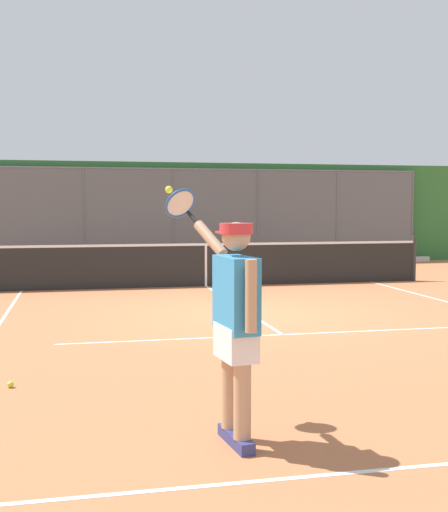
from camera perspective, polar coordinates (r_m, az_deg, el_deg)
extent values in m
plane|color=#B76B42|center=(11.05, 2.29, -5.03)|extent=(60.00, 60.00, 0.00)
cube|color=white|center=(9.37, 5.05, -6.73)|extent=(6.18, 0.05, 0.01)
cube|color=white|center=(12.11, 0.98, -4.19)|extent=(0.05, 5.75, 0.01)
cylinder|color=#565B60|center=(22.43, 15.84, 3.31)|extent=(0.07, 0.07, 2.92)
cylinder|color=#565B60|center=(21.32, 9.64, 3.37)|extent=(0.07, 0.07, 2.92)
cylinder|color=#565B60|center=(20.49, 2.86, 3.39)|extent=(0.07, 0.07, 2.92)
cylinder|color=#565B60|center=(19.97, -4.39, 3.36)|extent=(0.07, 0.07, 2.92)
cylinder|color=#565B60|center=(19.78, -11.90, 3.27)|extent=(0.07, 0.07, 2.92)
cylinder|color=#565B60|center=(20.00, -4.41, 7.43)|extent=(15.63, 0.05, 0.05)
cube|color=#565B60|center=(19.97, -4.39, 3.36)|extent=(15.63, 0.02, 2.92)
cube|color=#2D6B33|center=(20.61, -4.64, 3.64)|extent=(18.63, 0.90, 3.10)
cube|color=silver|center=(19.87, -4.30, -0.65)|extent=(16.63, 0.18, 0.15)
cylinder|color=#2D2D2D|center=(16.55, 15.98, -0.21)|extent=(0.09, 0.09, 1.07)
cube|color=black|center=(14.84, -1.57, -0.85)|extent=(10.08, 0.02, 0.91)
cube|color=white|center=(14.81, -1.57, 1.00)|extent=(10.08, 0.04, 0.05)
cube|color=white|center=(14.84, -1.57, -0.85)|extent=(0.05, 0.04, 0.91)
cube|color=navy|center=(5.08, 1.57, -15.86)|extent=(0.14, 0.27, 0.09)
cylinder|color=tan|center=(4.95, 1.58, -11.16)|extent=(0.13, 0.13, 0.77)
cube|color=navy|center=(5.31, 0.50, -14.94)|extent=(0.14, 0.27, 0.09)
cylinder|color=tan|center=(5.19, 0.51, -10.43)|extent=(0.13, 0.13, 0.77)
cube|color=white|center=(5.00, 1.03, -7.38)|extent=(0.27, 0.43, 0.26)
cube|color=#338CC6|center=(4.94, 1.04, -3.28)|extent=(0.27, 0.50, 0.56)
cylinder|color=tan|center=(4.66, 2.33, -3.46)|extent=(0.08, 0.08, 0.52)
cylinder|color=tan|center=(5.30, -1.18, 1.48)|extent=(0.24, 0.38, 0.29)
sphere|color=tan|center=(4.90, 1.05, 1.68)|extent=(0.21, 0.21, 0.21)
cylinder|color=red|center=(4.89, 1.05, 2.37)|extent=(0.28, 0.28, 0.08)
cube|color=red|center=(5.01, 0.57, 2.04)|extent=(0.21, 0.21, 0.02)
cylinder|color=black|center=(5.50, -2.67, 3.25)|extent=(0.10, 0.17, 0.13)
torus|color=#28569E|center=(5.65, -3.76, 4.53)|extent=(0.34, 0.29, 0.26)
cylinder|color=silver|center=(5.65, -3.76, 4.53)|extent=(0.28, 0.23, 0.21)
sphere|color=#CCDB33|center=(5.80, -4.74, 5.69)|extent=(0.07, 0.07, 0.07)
sphere|color=#C1D138|center=(7.03, -17.83, -10.43)|extent=(0.07, 0.07, 0.07)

